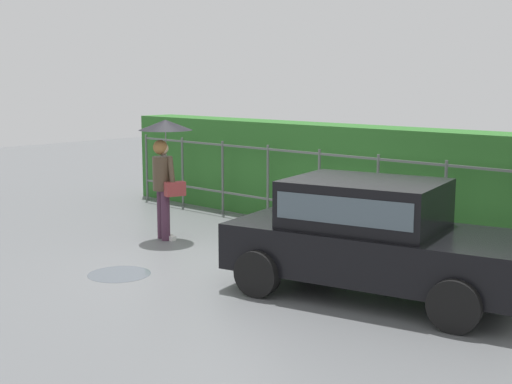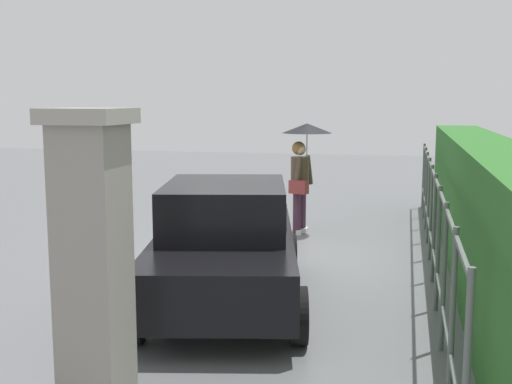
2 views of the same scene
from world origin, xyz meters
name	(u,v)px [view 1 (image 1 of 2)]	position (x,y,z in m)	size (l,w,h in m)	color
ground_plane	(242,266)	(0.00, 0.00, 0.00)	(40.00, 40.00, 0.00)	slate
car	(371,233)	(2.13, 0.17, 0.80)	(3.97, 2.48, 1.48)	black
pedestrian	(165,154)	(-2.25, 0.43, 1.48)	(0.92, 0.92, 2.06)	#47283D
fence_section	(347,190)	(-0.05, 2.69, 0.83)	(11.25, 0.05, 1.50)	#59605B
hedge_row	(370,179)	(-0.05, 3.40, 0.95)	(12.20, 0.90, 1.90)	#2D6B28
puddle_near	(119,274)	(-0.99, -1.49, 0.00)	(0.90, 0.90, 0.00)	#4C545B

